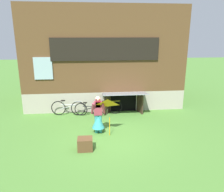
{
  "coord_description": "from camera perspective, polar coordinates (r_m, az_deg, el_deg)",
  "views": [
    {
      "loc": [
        -0.78,
        -8.11,
        3.99
      ],
      "look_at": [
        0.17,
        1.36,
        1.32
      ],
      "focal_mm": 35.17,
      "sensor_mm": 36.0,
      "label": 1
    }
  ],
  "objects": [
    {
      "name": "bicycle_black",
      "position": [
        11.16,
        -5.84,
        -3.45
      ],
      "size": [
        1.55,
        0.36,
        0.72
      ],
      "rotation": [
        0.0,
        0.0,
        -0.2
      ],
      "color": "black",
      "rests_on": "ground_plane"
    },
    {
      "name": "bicycle_yellow",
      "position": [
        11.32,
        -1.34,
        -3.03
      ],
      "size": [
        1.62,
        0.21,
        0.74
      ],
      "rotation": [
        0.0,
        0.0,
        0.1
      ],
      "color": "black",
      "rests_on": "ground_plane"
    },
    {
      "name": "log_house",
      "position": [
        13.48,
        -2.43,
        10.27
      ],
      "size": [
        8.58,
        5.68,
        5.45
      ],
      "color": "#ADA393",
      "rests_on": "ground_plane"
    },
    {
      "name": "kite",
      "position": [
        8.47,
        -1.12,
        -3.29
      ],
      "size": [
        0.81,
        0.87,
        1.5
      ],
      "color": "orange",
      "rests_on": "ground_plane"
    },
    {
      "name": "bicycle_silver",
      "position": [
        11.4,
        -11.3,
        -3.06
      ],
      "size": [
        1.76,
        0.29,
        0.8
      ],
      "rotation": [
        0.0,
        0.0,
        -0.14
      ],
      "color": "black",
      "rests_on": "ground_plane"
    },
    {
      "name": "person",
      "position": [
        9.15,
        -3.62,
        -5.67
      ],
      "size": [
        0.61,
        0.52,
        1.58
      ],
      "rotation": [
        0.0,
        0.0,
        -0.12
      ],
      "color": "teal",
      "rests_on": "ground_plane"
    },
    {
      "name": "wooden_crate",
      "position": [
        8.07,
        -7.01,
        -12.28
      ],
      "size": [
        0.54,
        0.45,
        0.45
      ],
      "primitive_type": "cube",
      "color": "brown",
      "rests_on": "ground_plane"
    },
    {
      "name": "ground_plane",
      "position": [
        9.08,
        -0.22,
        -10.41
      ],
      "size": [
        60.0,
        60.0,
        0.0
      ],
      "primitive_type": "plane",
      "color": "#4C7F33"
    }
  ]
}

